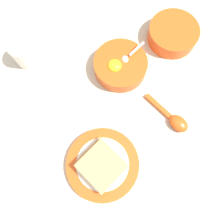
{
  "coord_description": "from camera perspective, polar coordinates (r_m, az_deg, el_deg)",
  "views": [
    {
      "loc": [
        -0.15,
        0.06,
        0.62
      ],
      "look_at": [
        0.02,
        0.02,
        0.02
      ],
      "focal_mm": 35.0,
      "sensor_mm": 36.0,
      "label": 1
    }
  ],
  "objects": [
    {
      "name": "drinking_cup",
      "position": [
        0.73,
        -22.05,
        14.16
      ],
      "size": [
        0.07,
        0.07,
        0.08
      ],
      "color": "silver",
      "rests_on": "ground_plane"
    },
    {
      "name": "toast_plate",
      "position": [
        0.61,
        -2.46,
        -13.45
      ],
      "size": [
        0.2,
        0.2,
        0.02
      ],
      "color": "#DB5119",
      "rests_on": "ground_plane"
    },
    {
      "name": "congee_bowl",
      "position": [
        0.76,
        15.64,
        19.15
      ],
      "size": [
        0.16,
        0.16,
        0.05
      ],
      "color": "#DB5119",
      "rests_on": "ground_plane"
    },
    {
      "name": "egg_bowl",
      "position": [
        0.68,
        2.17,
        12.08
      ],
      "size": [
        0.16,
        0.16,
        0.07
      ],
      "color": "#DB5119",
      "rests_on": "ground_plane"
    },
    {
      "name": "ground_plane",
      "position": [
        0.64,
        2.32,
        -1.87
      ],
      "size": [
        3.0,
        3.0,
        0.0
      ],
      "primitive_type": "plane",
      "color": "beige"
    },
    {
      "name": "toast_sandwich",
      "position": [
        0.59,
        -2.88,
        -13.55
      ],
      "size": [
        0.15,
        0.14,
        0.03
      ],
      "color": "tan",
      "rests_on": "toast_plate"
    },
    {
      "name": "soup_spoon",
      "position": [
        0.65,
        16.03,
        -2.03
      ],
      "size": [
        0.14,
        0.11,
        0.03
      ],
      "color": "#DB5119",
      "rests_on": "ground_plane"
    }
  ]
}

